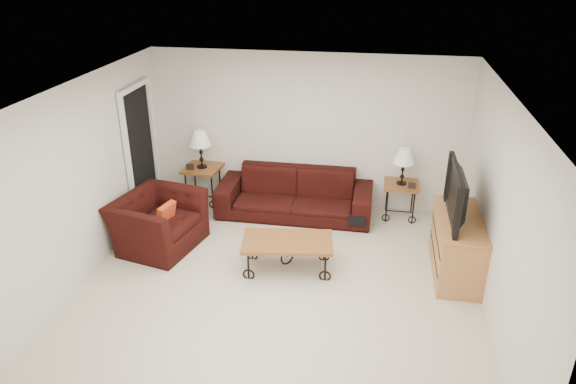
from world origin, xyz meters
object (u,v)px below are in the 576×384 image
object	(u,v)px
lamp_right	(403,166)
tv_stand	(457,246)
lamp_left	(201,149)
armchair	(158,222)
side_table_right	(400,200)
coffee_table	(287,255)
side_table_left	(203,185)
backpack	(358,214)
television	(464,194)
sofa	(295,194)

from	to	relation	value
lamp_right	tv_stand	xyz separation A→B (m)	(0.70, -1.48, -0.47)
lamp_left	lamp_right	xyz separation A→B (m)	(3.23, 0.00, -0.08)
armchair	lamp_right	bearing A→B (deg)	-53.55
side_table_right	coffee_table	world-z (taller)	side_table_right
side_table_left	tv_stand	bearing A→B (deg)	-20.69
backpack	tv_stand	bearing A→B (deg)	-23.31
side_table_left	coffee_table	xyz separation A→B (m)	(1.74, -1.79, -0.10)
armchair	tv_stand	xyz separation A→B (m)	(4.11, 0.01, 0.02)
lamp_left	television	size ratio (longest dim) A/B	0.53
coffee_table	backpack	distance (m)	1.55
lamp_left	sofa	bearing A→B (deg)	-6.52
backpack	television	bearing A→B (deg)	-23.73
coffee_table	tv_stand	size ratio (longest dim) A/B	0.89
lamp_left	lamp_right	bearing A→B (deg)	0.00
tv_stand	armchair	bearing A→B (deg)	-179.92
armchair	coffee_table	bearing A→B (deg)	-86.19
tv_stand	television	bearing A→B (deg)	180.00
tv_stand	television	world-z (taller)	television
side_table_right	tv_stand	bearing A→B (deg)	-64.81
lamp_right	tv_stand	distance (m)	1.70
sofa	lamp_right	world-z (taller)	lamp_right
coffee_table	lamp_left	bearing A→B (deg)	134.08
lamp_right	television	size ratio (longest dim) A/B	0.49
lamp_left	coffee_table	world-z (taller)	lamp_left
sofa	coffee_table	world-z (taller)	sofa
lamp_left	backpack	distance (m)	2.73
lamp_left	coffee_table	distance (m)	2.60
side_table_left	side_table_right	world-z (taller)	side_table_left
armchair	tv_stand	size ratio (longest dim) A/B	0.88
side_table_left	television	size ratio (longest dim) A/B	0.53
coffee_table	tv_stand	distance (m)	2.22
television	lamp_left	bearing A→B (deg)	-110.79
sofa	coffee_table	size ratio (longest dim) A/B	2.07
lamp_left	television	xyz separation A→B (m)	(3.90, -1.48, 0.19)
lamp_left	tv_stand	size ratio (longest dim) A/B	0.48
armchair	side_table_right	bearing A→B (deg)	-53.55
side_table_left	backpack	bearing A→B (deg)	-11.00
side_table_right	armchair	bearing A→B (deg)	-156.41
side_table_left	sofa	bearing A→B (deg)	-6.52
tv_stand	backpack	world-z (taller)	tv_stand
sofa	lamp_right	bearing A→B (deg)	6.21
coffee_table	side_table_right	bearing A→B (deg)	50.28
coffee_table	backpack	bearing A→B (deg)	56.36
lamp_left	coffee_table	xyz separation A→B (m)	(1.74, -1.79, -0.73)
sofa	television	xyz separation A→B (m)	(2.33, -1.30, 0.78)
side_table_left	television	distance (m)	4.26
lamp_right	side_table_right	bearing A→B (deg)	0.00
sofa	television	bearing A→B (deg)	-29.20
side_table_left	side_table_right	size ratio (longest dim) A/B	1.09
sofa	television	distance (m)	2.78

